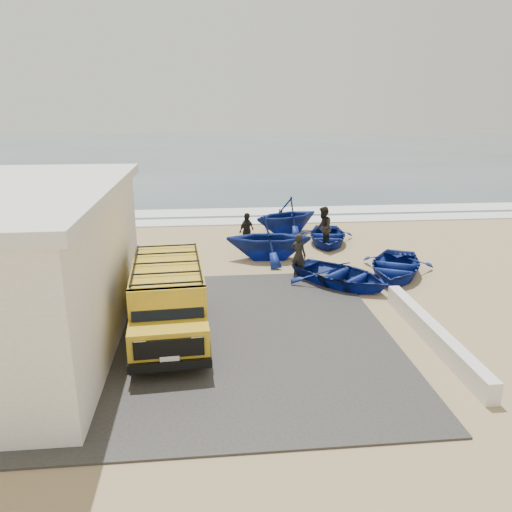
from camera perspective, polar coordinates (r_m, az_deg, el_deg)
name	(u,v)px	position (r m, az deg, el deg)	size (l,w,h in m)	color
ground	(242,307)	(16.07, -1.66, -5.90)	(160.00, 160.00, 0.00)	tan
slab	(175,337)	(14.24, -9.21, -9.18)	(12.00, 10.00, 0.05)	#393734
ocean	(212,150)	(71.05, -5.04, 11.98)	(180.00, 88.00, 0.01)	#385166
surf_line	(226,222)	(27.50, -3.49, 3.94)	(180.00, 1.60, 0.06)	white
surf_wash	(224,212)	(29.94, -3.70, 5.01)	(180.00, 2.20, 0.04)	white
parapet	(433,334)	(14.52, 19.59, -8.39)	(0.35, 6.00, 0.55)	silver
van	(168,298)	(14.03, -9.98, -4.70)	(2.26, 5.03, 2.11)	gold
boat_near_left	(341,275)	(18.09, 9.68, -2.15)	(2.68, 3.75, 0.78)	navy
boat_near_right	(395,266)	(19.49, 15.59, -1.11)	(2.73, 3.82, 0.79)	navy
boat_mid_left	(269,238)	(20.70, 1.48, 2.12)	(3.04, 3.52, 1.85)	navy
boat_mid_right	(327,236)	(23.34, 8.11, 2.27)	(2.54, 3.56, 0.74)	navy
boat_far_left	(287,215)	(25.06, 3.51, 4.69)	(2.97, 3.44, 1.81)	navy
fisherman_front	(299,255)	(18.68, 4.88, 0.10)	(0.61, 0.40, 1.67)	black
fisherman_middle	(323,228)	(22.36, 7.66, 3.19)	(0.93, 0.73, 1.92)	black
fisherman_back	(247,231)	(22.26, -1.08, 2.90)	(0.96, 0.40, 1.63)	black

